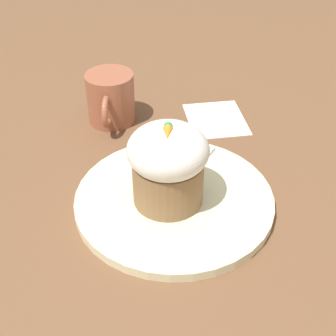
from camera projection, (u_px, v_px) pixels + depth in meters
The scene contains 6 objects.
ground_plane at pixel (174, 203), 0.59m from camera, with size 4.00×4.00×0.00m, color brown.
dessert_plate at pixel (174, 200), 0.58m from camera, with size 0.25×0.25×0.01m.
carrot_cake at pixel (168, 164), 0.54m from camera, with size 0.10×0.10×0.11m.
spoon at pixel (183, 178), 0.60m from camera, with size 0.11×0.07×0.01m.
coffee_cup at pixel (111, 98), 0.72m from camera, with size 0.10×0.07×0.08m.
paper_napkin at pixel (216, 119), 0.74m from camera, with size 0.12×0.11×0.00m.
Camera 1 is at (0.43, 0.01, 0.40)m, focal length 50.00 mm.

